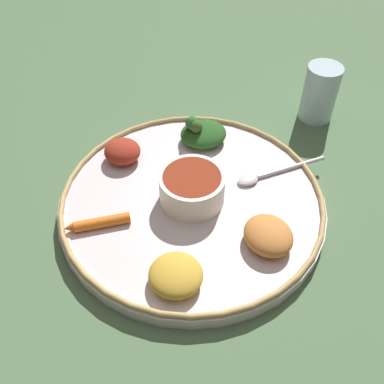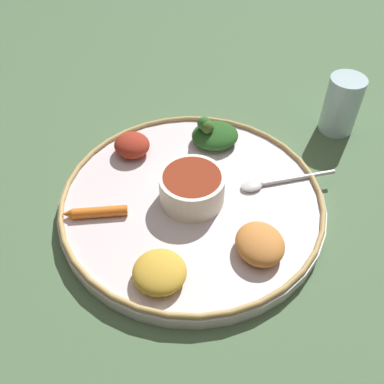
# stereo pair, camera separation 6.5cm
# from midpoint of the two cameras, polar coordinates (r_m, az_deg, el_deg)

# --- Properties ---
(ground_plane) EXTENTS (2.40, 2.40, 0.00)m
(ground_plane) POSITION_cam_midpoint_polar(r_m,az_deg,el_deg) (0.68, -2.75, -2.23)
(ground_plane) COLOR #4C6B47
(platter) EXTENTS (0.40, 0.40, 0.02)m
(platter) POSITION_cam_midpoint_polar(r_m,az_deg,el_deg) (0.67, -2.78, -1.64)
(platter) COLOR silver
(platter) RESTS_ON ground_plane
(platter_rim) EXTENTS (0.40, 0.40, 0.01)m
(platter_rim) POSITION_cam_midpoint_polar(r_m,az_deg,el_deg) (0.66, -2.82, -0.86)
(platter_rim) COLOR tan
(platter_rim) RESTS_ON platter
(center_bowl) EXTENTS (0.10, 0.10, 0.05)m
(center_bowl) POSITION_cam_midpoint_polar(r_m,az_deg,el_deg) (0.65, -2.89, 0.49)
(center_bowl) COLOR silver
(center_bowl) RESTS_ON platter
(spoon) EXTENTS (0.02, 0.16, 0.01)m
(spoon) POSITION_cam_midpoint_polar(r_m,az_deg,el_deg) (0.70, 7.22, 2.13)
(spoon) COLOR silver
(spoon) RESTS_ON platter
(greens_pile) EXTENTS (0.08, 0.08, 0.05)m
(greens_pile) POSITION_cam_midpoint_polar(r_m,az_deg,el_deg) (0.75, -1.16, 7.59)
(greens_pile) COLOR #23511E
(greens_pile) RESTS_ON platter
(carrot_near_spoon) EXTENTS (0.03, 0.10, 0.02)m
(carrot_near_spoon) POSITION_cam_midpoint_polar(r_m,az_deg,el_deg) (0.65, -15.00, -4.02)
(carrot_near_spoon) COLOR orange
(carrot_near_spoon) RESTS_ON platter
(mound_beet) EXTENTS (0.08, 0.08, 0.03)m
(mound_beet) POSITION_cam_midpoint_polar(r_m,az_deg,el_deg) (0.73, -11.60, 5.08)
(mound_beet) COLOR maroon
(mound_beet) RESTS_ON platter
(mound_lentil_yellow) EXTENTS (0.09, 0.09, 0.03)m
(mound_lentil_yellow) POSITION_cam_midpoint_polar(r_m,az_deg,el_deg) (0.57, -5.49, -10.90)
(mound_lentil_yellow) COLOR gold
(mound_lentil_yellow) RESTS_ON platter
(mound_squash) EXTENTS (0.07, 0.07, 0.03)m
(mound_squash) POSITION_cam_midpoint_polar(r_m,az_deg,el_deg) (0.60, 6.85, -5.78)
(mound_squash) COLOR #C67A38
(mound_squash) RESTS_ON platter
(drinking_glass) EXTENTS (0.06, 0.06, 0.11)m
(drinking_glass) POSITION_cam_midpoint_polar(r_m,az_deg,el_deg) (0.85, 14.04, 11.87)
(drinking_glass) COLOR silver
(drinking_glass) RESTS_ON ground_plane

